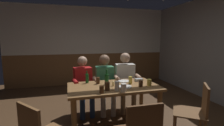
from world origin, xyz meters
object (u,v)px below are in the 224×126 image
chair_empty_near_left (195,111)px  pint_glass_7 (117,86)px  bottle_1 (87,78)px  pint_glass_0 (107,86)px  bottle_0 (107,79)px  pint_glass_4 (149,82)px  person_0 (84,82)px  plate_0 (125,87)px  pint_glass_5 (102,89)px  pint_glass_6 (141,84)px  pint_glass_3 (130,80)px  person_2 (126,78)px  pint_glass_1 (98,80)px  dining_table (114,92)px  plate_1 (124,81)px  pint_glass_2 (124,88)px  table_candle (113,83)px  person_1 (105,80)px  condiment_caddy (139,80)px

chair_empty_near_left → pint_glass_7: pint_glass_7 is taller
bottle_1 → pint_glass_0: 0.59m
bottle_0 → pint_glass_4: (0.69, -0.27, -0.05)m
person_0 → pint_glass_4: bearing=134.5°
plate_0 → pint_glass_0: size_ratio=1.64×
pint_glass_5 → pint_glass_6: (0.71, 0.16, -0.01)m
person_0 → bottle_1: bearing=87.1°
chair_empty_near_left → pint_glass_3: size_ratio=6.62×
pint_glass_7 → person_0: bearing=114.3°
person_2 → pint_glass_1: size_ratio=10.71×
dining_table → bottle_1: size_ratio=6.92×
chair_empty_near_left → plate_1: (-0.77, 0.98, 0.26)m
chair_empty_near_left → plate_0: (-0.87, 0.63, 0.26)m
bottle_0 → bottle_1: size_ratio=1.21×
chair_empty_near_left → bottle_1: size_ratio=3.95×
pint_glass_2 → pint_glass_5: (-0.34, 0.03, -0.01)m
chair_empty_near_left → table_candle: size_ratio=11.00×
plate_0 → bottle_0: 0.37m
person_1 → bottle_0: person_1 is taller
bottle_0 → pint_glass_0: bottle_0 is taller
dining_table → pint_glass_5: size_ratio=13.31×
pint_glass_1 → pint_glass_4: size_ratio=1.05×
pint_glass_4 → pint_glass_6: (-0.17, -0.02, -0.00)m
bottle_0 → pint_glass_3: 0.43m
pint_glass_4 → pint_glass_7: pint_glass_7 is taller
condiment_caddy → pint_glass_2: size_ratio=1.10×
pint_glass_1 → pint_glass_5: size_ratio=0.99×
person_2 → plate_0: size_ratio=5.64×
dining_table → pint_glass_6: 0.49m
bottle_1 → pint_glass_3: bearing=-19.6°
pint_glass_6 → person_1: bearing=117.6°
person_0 → condiment_caddy: 1.11m
bottle_1 → pint_glass_4: bearing=-24.4°
person_0 → person_2: person_2 is taller
person_1 → plate_0: 0.79m
plate_1 → pint_glass_4: (0.34, -0.37, 0.05)m
person_0 → pint_glass_0: bearing=100.0°
person_1 → pint_glass_6: size_ratio=11.67×
person_0 → person_1: (0.45, -0.00, 0.02)m
pint_glass_4 → pint_glass_5: bearing=-168.3°
pint_glass_3 → pint_glass_4: bearing=-35.9°
bottle_1 → pint_glass_3: size_ratio=1.68×
condiment_caddy → plate_0: size_ratio=0.64×
person_1 → pint_glass_6: bearing=118.8°
plate_0 → person_1: bearing=102.1°
bottle_0 → pint_glass_2: 0.50m
pint_glass_7 → condiment_caddy: bearing=38.9°
plate_0 → plate_1: size_ratio=0.97×
pint_glass_3 → plate_0: bearing=-133.1°
pint_glass_0 → plate_1: bearing=45.7°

